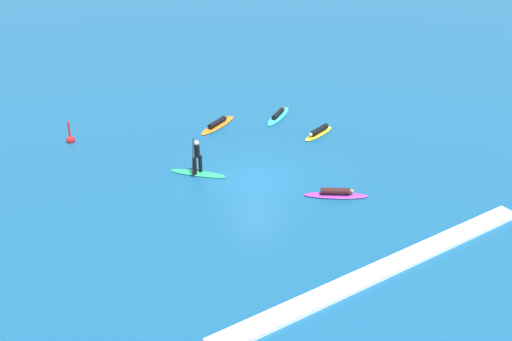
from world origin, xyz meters
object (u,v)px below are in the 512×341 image
object	(u,v)px
surfer_on_green_board	(198,165)
surfer_on_orange_board	(218,124)
marker_buoy	(70,139)
surfer_on_purple_board	(336,194)
surfer_on_yellow_board	(319,132)
surfer_on_teal_board	(278,115)

from	to	relation	value
surfer_on_green_board	surfer_on_orange_board	world-z (taller)	surfer_on_green_board
surfer_on_orange_board	marker_buoy	bearing A→B (deg)	136.14
surfer_on_purple_board	surfer_on_yellow_board	size ratio (longest dim) A/B	1.08
surfer_on_green_board	surfer_on_yellow_board	size ratio (longest dim) A/B	0.98
surfer_on_purple_board	surfer_on_orange_board	size ratio (longest dim) A/B	0.87
surfer_on_orange_board	marker_buoy	world-z (taller)	marker_buoy
surfer_on_purple_board	surfer_on_yellow_board	world-z (taller)	surfer_on_purple_board
surfer_on_orange_board	surfer_on_yellow_board	size ratio (longest dim) A/B	1.23
surfer_on_teal_board	marker_buoy	size ratio (longest dim) A/B	2.20
surfer_on_teal_board	surfer_on_green_board	size ratio (longest dim) A/B	1.16
surfer_on_green_board	surfer_on_purple_board	xyz separation A→B (m)	(4.44, -5.65, -0.36)
surfer_on_purple_board	surfer_on_yellow_board	distance (m)	7.20
surfer_on_teal_board	surfer_on_yellow_board	xyz separation A→B (m)	(0.45, -3.43, 0.03)
surfer_on_orange_board	surfer_on_yellow_board	distance (m)	6.08
surfer_on_orange_board	surfer_on_green_board	bearing A→B (deg)	-155.51
surfer_on_purple_board	marker_buoy	size ratio (longest dim) A/B	2.09
surfer_on_teal_board	marker_buoy	world-z (taller)	marker_buoy
surfer_on_teal_board	surfer_on_orange_board	size ratio (longest dim) A/B	0.92
surfer_on_teal_board	marker_buoy	bearing A→B (deg)	129.92
surfer_on_yellow_board	marker_buoy	world-z (taller)	marker_buoy
surfer_on_orange_board	surfer_on_yellow_board	world-z (taller)	surfer_on_yellow_board
surfer_on_green_board	surfer_on_orange_board	bearing A→B (deg)	-81.61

